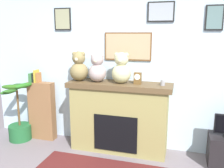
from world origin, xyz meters
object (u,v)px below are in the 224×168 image
potted_plant (20,122)px  teddy_bear_cream (79,68)px  candle_jar (163,83)px  teddy_bear_grey (121,69)px  teddy_bear_brown (97,69)px  bookshelf (42,109)px  fireplace (119,116)px  mantel_clock (138,78)px

potted_plant → teddy_bear_cream: teddy_bear_cream is taller
candle_jar → teddy_bear_grey: 0.65m
candle_jar → potted_plant: bearing=-177.3°
candle_jar → teddy_bear_brown: size_ratio=0.18×
bookshelf → teddy_bear_cream: bearing=-3.6°
potted_plant → candle_jar: candle_jar is taller
teddy_bear_brown → teddy_bear_grey: (0.39, -0.00, 0.01)m
bookshelf → teddy_bear_cream: 1.10m
fireplace → mantel_clock: (0.29, -0.02, 0.64)m
teddy_bear_brown → candle_jar: bearing=0.0°
fireplace → bookshelf: (-1.44, 0.03, -0.02)m
bookshelf → potted_plant: bookshelf is taller
teddy_bear_brown → teddy_bear_grey: bearing=-0.0°
potted_plant → bookshelf: bearing=24.4°
teddy_bear_cream → mantel_clock: bearing=-0.0°
mantel_clock → teddy_bear_cream: (-0.96, 0.00, 0.13)m
bookshelf → teddy_bear_grey: size_ratio=2.63×
teddy_bear_cream → teddy_bear_grey: (0.71, -0.00, 0.00)m
mantel_clock → teddy_bear_grey: bearing=179.9°
candle_jar → teddy_bear_grey: size_ratio=0.17×
teddy_bear_cream → bookshelf: bearing=176.4°
bookshelf → fireplace: bearing=-1.2°
candle_jar → teddy_bear_grey: bearing=-179.9°
candle_jar → teddy_bear_cream: (-1.34, -0.00, 0.17)m
mantel_clock → teddy_bear_cream: bearing=180.0°
fireplace → teddy_bear_brown: bearing=-177.1°
potted_plant → candle_jar: bearing=2.7°
potted_plant → teddy_bear_cream: (1.13, 0.12, 1.02)m
potted_plant → candle_jar: 2.61m
candle_jar → teddy_bear_brown: bearing=-180.0°
fireplace → mantel_clock: mantel_clock is taller
teddy_bear_cream → candle_jar: bearing=0.0°
bookshelf → candle_jar: bookshelf is taller
fireplace → teddy_bear_cream: teddy_bear_cream is taller
teddy_bear_cream → teddy_bear_grey: 0.71m
candle_jar → teddy_bear_cream: teddy_bear_cream is taller
potted_plant → teddy_bear_brown: teddy_bear_brown is taller
potted_plant → teddy_bear_cream: 1.53m
fireplace → bookshelf: 1.44m
bookshelf → teddy_bear_grey: teddy_bear_grey is taller
teddy_bear_cream → teddy_bear_grey: bearing=-0.0°
bookshelf → potted_plant: (-0.36, -0.17, -0.23)m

